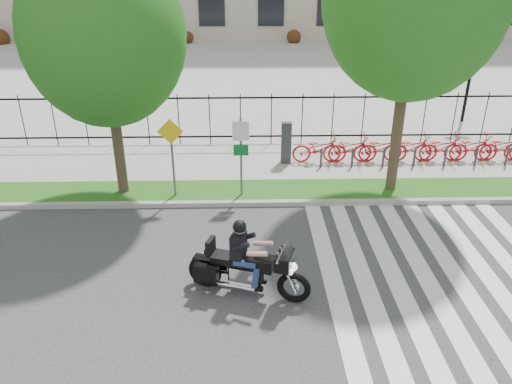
{
  "coord_description": "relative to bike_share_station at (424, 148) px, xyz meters",
  "views": [
    {
      "loc": [
        0.14,
        -9.5,
        7.03
      ],
      "look_at": [
        0.45,
        3.0,
        0.99
      ],
      "focal_mm": 35.0,
      "sensor_mm": 36.0,
      "label": 1
    }
  ],
  "objects": [
    {
      "name": "lamp_post_right",
      "position": [
        3.38,
        4.8,
        2.54
      ],
      "size": [
        1.06,
        0.7,
        4.25
      ],
      "color": "black",
      "rests_on": "ground"
    },
    {
      "name": "iron_fence",
      "position": [
        -6.62,
        2.0,
        0.49
      ],
      "size": [
        30.0,
        0.06,
        2.0
      ],
      "primitive_type": null,
      "color": "black",
      "rests_on": "sidewalk"
    },
    {
      "name": "sign_pole_regulatory",
      "position": [
        -6.58,
        -2.62,
        1.08
      ],
      "size": [
        0.5,
        0.09,
        2.5
      ],
      "color": "#59595B",
      "rests_on": "grass_verge"
    },
    {
      "name": "street_tree_1",
      "position": [
        -10.34,
        -2.25,
        4.32
      ],
      "size": [
        4.59,
        4.59,
        7.49
      ],
      "color": "#36261D",
      "rests_on": "grass_verge"
    },
    {
      "name": "sign_pole_warning",
      "position": [
        -8.66,
        -2.62,
        1.08
      ],
      "size": [
        0.78,
        0.09,
        2.49
      ],
      "color": "#59595B",
      "rests_on": "grass_verge"
    },
    {
      "name": "grass_verge",
      "position": [
        -6.62,
        -2.25,
        -0.59
      ],
      "size": [
        60.0,
        1.5,
        0.15
      ],
      "primitive_type": "cube",
      "color": "#1C4E13",
      "rests_on": "ground"
    },
    {
      "name": "ground",
      "position": [
        -6.62,
        -7.2,
        -0.66
      ],
      "size": [
        120.0,
        120.0,
        0.0
      ],
      "primitive_type": "plane",
      "color": "#343436",
      "rests_on": "ground"
    },
    {
      "name": "curb",
      "position": [
        -6.62,
        -3.1,
        -0.59
      ],
      "size": [
        60.0,
        0.2,
        0.15
      ],
      "primitive_type": "cube",
      "color": "#98978F",
      "rests_on": "ground"
    },
    {
      "name": "bike_share_station",
      "position": [
        0.0,
        0.0,
        0.0
      ],
      "size": [
        10.05,
        0.88,
        1.5
      ],
      "color": "#2D2D33",
      "rests_on": "sidewalk"
    },
    {
      "name": "sidewalk",
      "position": [
        -6.62,
        0.25,
        -0.59
      ],
      "size": [
        60.0,
        3.5,
        0.15
      ],
      "primitive_type": "cube",
      "color": "gray",
      "rests_on": "ground"
    },
    {
      "name": "motorcycle_rider",
      "position": [
        -6.45,
        -7.43,
        0.08
      ],
      "size": [
        2.79,
        1.37,
        2.23
      ],
      "color": "black",
      "rests_on": "ground"
    },
    {
      "name": "plaza",
      "position": [
        -6.62,
        17.8,
        -0.61
      ],
      "size": [
        80.0,
        34.0,
        0.1
      ],
      "primitive_type": "cube",
      "color": "gray",
      "rests_on": "ground"
    },
    {
      "name": "crosswalk_stripes",
      "position": [
        -1.79,
        -7.2,
        -0.66
      ],
      "size": [
        5.7,
        8.0,
        0.01
      ],
      "primitive_type": null,
      "color": "silver",
      "rests_on": "ground"
    }
  ]
}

